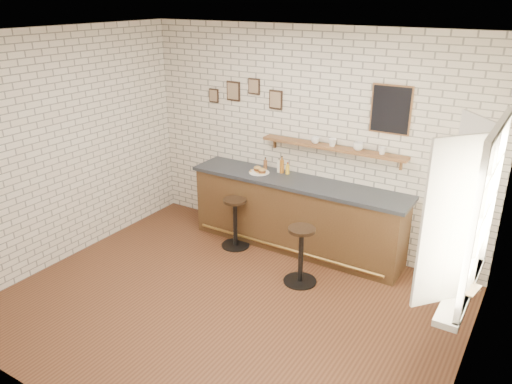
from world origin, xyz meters
TOP-DOWN VIEW (x-y plane):
  - ground at (0.00, 0.00)m, footprint 5.00×5.00m
  - bar_counter at (0.01, 1.70)m, footprint 3.10×0.65m
  - sandwich_plate at (-0.58, 1.69)m, footprint 0.28×0.28m
  - ciabatta_sandwich at (-0.58, 1.69)m, footprint 0.22×0.14m
  - potato_chips at (-0.60, 1.68)m, footprint 0.25×0.18m
  - bitters_bottle_brown at (-0.59, 1.86)m, footprint 0.06×0.06m
  - bitters_bottle_white at (-0.36, 1.86)m, footprint 0.05×0.05m
  - bitters_bottle_amber at (-0.32, 1.86)m, footprint 0.06×0.06m
  - condiment_bottle_yellow at (-0.23, 1.86)m, footprint 0.05×0.05m
  - bar_stool_left at (-0.73, 1.28)m, footprint 0.40×0.40m
  - bar_stool_right at (0.49, 0.91)m, footprint 0.42×0.42m
  - wall_shelf at (0.40, 1.90)m, footprint 2.00×0.18m
  - shelf_cup_a at (0.15, 1.90)m, footprint 0.16×0.16m
  - shelf_cup_b at (0.40, 1.90)m, footprint 0.15×0.15m
  - shelf_cup_c at (0.76, 1.90)m, footprint 0.14×0.14m
  - shelf_cup_d at (1.07, 1.90)m, footprint 0.11×0.11m
  - back_wall_decor at (0.23, 1.98)m, footprint 2.96×0.02m
  - window_sill at (2.40, 0.30)m, footprint 0.20×1.35m
  - casement_window at (2.36, 0.30)m, footprint 0.40×1.30m
  - book_lower at (2.38, 0.26)m, footprint 0.24×0.26m
  - book_upper at (2.38, 0.22)m, footprint 0.21×0.26m

SIDE VIEW (x-z plane):
  - ground at x=0.00m, z-range 0.00..0.00m
  - bar_stool_left at x=-0.73m, z-range 0.03..0.75m
  - bar_stool_right at x=0.49m, z-range 0.03..0.77m
  - bar_counter at x=0.01m, z-range 0.00..1.01m
  - window_sill at x=2.40m, z-range 0.87..0.93m
  - book_lower at x=2.38m, z-range 0.93..0.95m
  - book_upper at x=2.38m, z-range 0.95..0.97m
  - sandwich_plate at x=-0.58m, z-range 1.01..1.02m
  - potato_chips at x=-0.60m, z-range 1.02..1.03m
  - ciabatta_sandwich at x=-0.58m, z-range 1.02..1.09m
  - condiment_bottle_yellow at x=-0.23m, z-range 1.00..1.16m
  - bitters_bottle_brown at x=-0.59m, z-range 0.99..1.17m
  - bitters_bottle_white at x=-0.36m, z-range 0.99..1.19m
  - bitters_bottle_amber at x=-0.32m, z-range 0.99..1.23m
  - wall_shelf at x=0.40m, z-range 1.39..1.57m
  - shelf_cup_a at x=0.15m, z-range 1.50..1.59m
  - shelf_cup_d at x=1.07m, z-range 1.50..1.59m
  - shelf_cup_b at x=0.40m, z-range 1.50..1.60m
  - shelf_cup_c at x=0.76m, z-range 1.50..1.60m
  - casement_window at x=2.36m, z-range 0.87..2.43m
  - back_wall_decor at x=0.23m, z-range 1.77..2.33m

